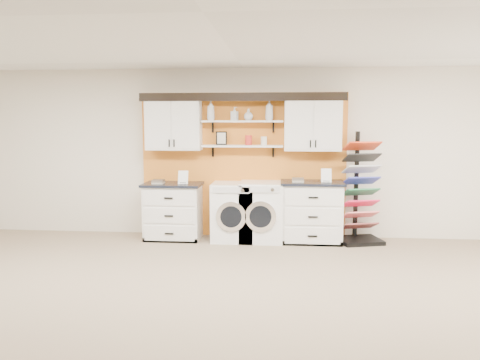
# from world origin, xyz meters

# --- Properties ---
(floor) EXTENTS (10.00, 10.00, 0.00)m
(floor) POSITION_xyz_m (0.00, 0.00, 0.00)
(floor) COLOR #826E57
(floor) RESTS_ON ground
(ceiling) EXTENTS (10.00, 10.00, 0.00)m
(ceiling) POSITION_xyz_m (0.00, 0.00, 2.80)
(ceiling) COLOR white
(ceiling) RESTS_ON wall_back
(wall_back) EXTENTS (10.00, 0.00, 10.00)m
(wall_back) POSITION_xyz_m (0.00, 4.00, 1.40)
(wall_back) COLOR beige
(wall_back) RESTS_ON floor
(accent_panel) EXTENTS (3.40, 0.07, 2.40)m
(accent_panel) POSITION_xyz_m (0.00, 3.96, 1.20)
(accent_panel) COLOR orange
(accent_panel) RESTS_ON wall_back
(upper_cabinet_left) EXTENTS (0.90, 0.35, 0.84)m
(upper_cabinet_left) POSITION_xyz_m (-1.13, 3.79, 1.88)
(upper_cabinet_left) COLOR white
(upper_cabinet_left) RESTS_ON wall_back
(upper_cabinet_right) EXTENTS (0.90, 0.35, 0.84)m
(upper_cabinet_right) POSITION_xyz_m (1.13, 3.79, 1.88)
(upper_cabinet_right) COLOR white
(upper_cabinet_right) RESTS_ON wall_back
(shelf_lower) EXTENTS (1.32, 0.28, 0.03)m
(shelf_lower) POSITION_xyz_m (0.00, 3.80, 1.53)
(shelf_lower) COLOR white
(shelf_lower) RESTS_ON wall_back
(shelf_upper) EXTENTS (1.32, 0.28, 0.03)m
(shelf_upper) POSITION_xyz_m (0.00, 3.80, 1.93)
(shelf_upper) COLOR white
(shelf_upper) RESTS_ON wall_back
(crown_molding) EXTENTS (3.30, 0.41, 0.13)m
(crown_molding) POSITION_xyz_m (0.00, 3.81, 2.33)
(crown_molding) COLOR black
(crown_molding) RESTS_ON wall_back
(picture_frame) EXTENTS (0.18, 0.02, 0.22)m
(picture_frame) POSITION_xyz_m (-0.35, 3.85, 1.66)
(picture_frame) COLOR black
(picture_frame) RESTS_ON shelf_lower
(canister_red) EXTENTS (0.11, 0.11, 0.16)m
(canister_red) POSITION_xyz_m (0.10, 3.80, 1.62)
(canister_red) COLOR red
(canister_red) RESTS_ON shelf_lower
(canister_cream) EXTENTS (0.10, 0.10, 0.14)m
(canister_cream) POSITION_xyz_m (0.35, 3.80, 1.61)
(canister_cream) COLOR silver
(canister_cream) RESTS_ON shelf_lower
(base_cabinet_left) EXTENTS (0.95, 0.66, 0.93)m
(base_cabinet_left) POSITION_xyz_m (-1.13, 3.64, 0.46)
(base_cabinet_left) COLOR white
(base_cabinet_left) RESTS_ON floor
(base_cabinet_right) EXTENTS (1.00, 0.66, 0.98)m
(base_cabinet_right) POSITION_xyz_m (1.13, 3.64, 0.49)
(base_cabinet_right) COLOR white
(base_cabinet_right) RESTS_ON floor
(washer) EXTENTS (0.67, 0.71, 0.94)m
(washer) POSITION_xyz_m (-0.14, 3.64, 0.47)
(washer) COLOR white
(washer) RESTS_ON floor
(dryer) EXTENTS (0.69, 0.71, 0.96)m
(dryer) POSITION_xyz_m (0.32, 3.64, 0.48)
(dryer) COLOR white
(dryer) RESTS_ON floor
(sample_rack) EXTENTS (0.76, 0.68, 1.77)m
(sample_rack) POSITION_xyz_m (1.89, 3.68, 0.55)
(sample_rack) COLOR black
(sample_rack) RESTS_ON floor
(soap_bottle_a) EXTENTS (0.17, 0.17, 0.32)m
(soap_bottle_a) POSITION_xyz_m (-0.52, 3.80, 2.11)
(soap_bottle_a) COLOR silver
(soap_bottle_a) RESTS_ON shelf_upper
(soap_bottle_b) EXTENTS (0.12, 0.12, 0.22)m
(soap_bottle_b) POSITION_xyz_m (-0.13, 3.80, 2.05)
(soap_bottle_b) COLOR silver
(soap_bottle_b) RESTS_ON shelf_upper
(soap_bottle_c) EXTENTS (0.17, 0.17, 0.19)m
(soap_bottle_c) POSITION_xyz_m (0.10, 3.80, 2.04)
(soap_bottle_c) COLOR silver
(soap_bottle_c) RESTS_ON shelf_upper
(soap_bottle_d) EXTENTS (0.17, 0.17, 0.33)m
(soap_bottle_d) POSITION_xyz_m (0.43, 3.80, 2.11)
(soap_bottle_d) COLOR silver
(soap_bottle_d) RESTS_ON shelf_upper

